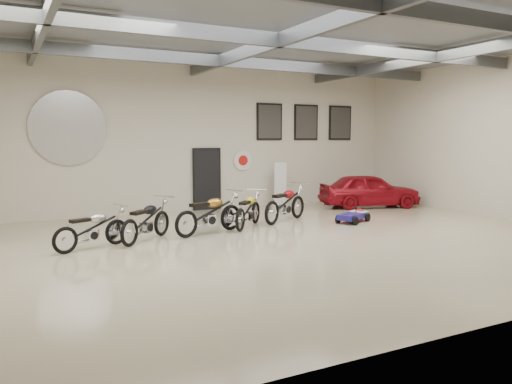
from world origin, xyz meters
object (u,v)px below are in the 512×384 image
motorcycle_red (285,203)px  motorcycle_black (146,220)px  banner_stand (280,183)px  go_kart (355,213)px  motorcycle_yellow (248,209)px  vintage_car (369,190)px  motorcycle_gold (209,213)px  motorcycle_silver (92,228)px

motorcycle_red → motorcycle_black: bearing=162.9°
banner_stand → motorcycle_black: (-6.02, -3.92, -0.33)m
motorcycle_red → go_kart: 2.11m
motorcycle_yellow → vintage_car: 6.03m
go_kart → banner_stand: bearing=69.2°
motorcycle_gold → motorcycle_silver: bearing=170.0°
motorcycle_gold → motorcycle_yellow: 1.39m
motorcycle_silver → vintage_car: bearing=-8.1°
motorcycle_black → vintage_car: (8.81, 2.28, 0.09)m
banner_stand → motorcycle_red: bearing=-106.3°
banner_stand → motorcycle_silver: (-7.35, -4.24, -0.37)m
motorcycle_silver → vintage_car: size_ratio=0.51×
banner_stand → go_kart: size_ratio=1.20×
motorcycle_gold → go_kart: size_ratio=1.53×
motorcycle_gold → motorcycle_yellow: (1.33, 0.40, -0.05)m
motorcycle_black → motorcycle_yellow: motorcycle_black is taller
motorcycle_gold → motorcycle_yellow: size_ratio=1.10×
banner_stand → motorcycle_gold: (-4.32, -3.78, -0.29)m
motorcycle_red → banner_stand: bearing=33.8°
banner_stand → motorcycle_black: 7.19m
banner_stand → motorcycle_silver: bearing=-139.0°
go_kart → vintage_car: size_ratio=0.39×
motorcycle_gold → vintage_car: (7.11, 2.14, 0.05)m
motorcycle_yellow → banner_stand: bearing=3.1°
go_kart → vintage_car: bearing=18.7°
motorcycle_black → go_kart: motorcycle_black is taller
motorcycle_yellow → motorcycle_red: size_ratio=0.91×
go_kart → vintage_car: vintage_car is taller
banner_stand → motorcycle_silver: banner_stand is taller
motorcycle_gold → vintage_car: bearing=-1.8°
motorcycle_silver → motorcycle_gold: bearing=-14.0°
banner_stand → motorcycle_gold: 5.75m
motorcycle_black → motorcycle_silver: bearing=151.3°
motorcycle_black → motorcycle_yellow: 3.08m
motorcycle_silver → go_kart: bearing=-20.8°
motorcycle_silver → motorcycle_gold: motorcycle_gold is taller
motorcycle_red → vintage_car: (4.34, 1.35, 0.05)m
motorcycle_silver → motorcycle_black: bearing=-9.2°
motorcycle_yellow → motorcycle_red: bearing=-30.4°
motorcycle_red → motorcycle_silver: bearing=163.3°
motorcycle_red → motorcycle_gold: bearing=167.1°
banner_stand → motorcycle_yellow: banner_stand is taller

